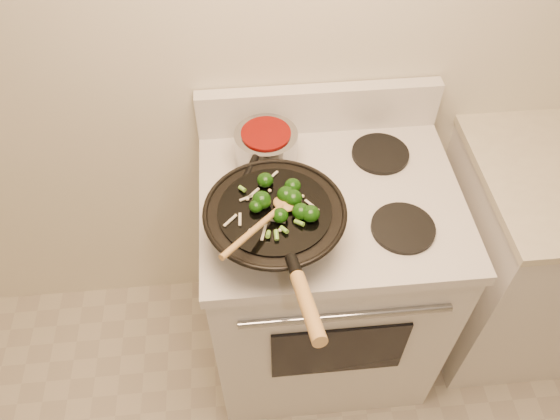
{
  "coord_description": "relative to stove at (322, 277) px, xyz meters",
  "views": [
    {
      "loc": [
        -0.31,
        0.11,
        2.13
      ],
      "look_at": [
        -0.22,
        1.04,
        1.02
      ],
      "focal_mm": 35.0,
      "sensor_mm": 36.0,
      "label": 1
    }
  ],
  "objects": [
    {
      "name": "stove",
      "position": [
        0.0,
        0.0,
        0.0
      ],
      "size": [
        0.78,
        0.67,
        1.08
      ],
      "color": "silver",
      "rests_on": "ground"
    },
    {
      "name": "wooden_spoon",
      "position": [
        -0.2,
        -0.2,
        0.61
      ],
      "size": [
        0.21,
        0.25,
        0.08
      ],
      "color": "#B18445",
      "rests_on": "wok"
    },
    {
      "name": "wok",
      "position": [
        -0.18,
        -0.16,
        0.53
      ],
      "size": [
        0.38,
        0.63,
        0.23
      ],
      "color": "black",
      "rests_on": "stove"
    },
    {
      "name": "stirfry",
      "position": [
        -0.16,
        -0.14,
        0.59
      ],
      "size": [
        0.25,
        0.24,
        0.04
      ],
      "color": "#0F3308",
      "rests_on": "wok"
    },
    {
      "name": "counter_unit",
      "position": [
        0.88,
        0.03,
        -0.01
      ],
      "size": [
        0.79,
        0.62,
        0.91
      ],
      "color": "silver",
      "rests_on": "ground"
    },
    {
      "name": "saucepan",
      "position": [
        -0.18,
        0.15,
        0.52
      ],
      "size": [
        0.19,
        0.3,
        0.11
      ],
      "color": "#94969C",
      "rests_on": "stove"
    }
  ]
}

